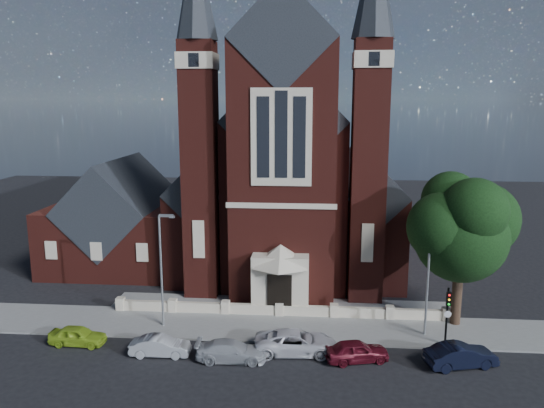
{
  "coord_description": "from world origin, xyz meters",
  "views": [
    {
      "loc": [
        2.46,
        -30.1,
        15.7
      ],
      "look_at": [
        -1.0,
        12.0,
        7.33
      ],
      "focal_mm": 35.0,
      "sensor_mm": 36.0,
      "label": 1
    }
  ],
  "objects": [
    {
      "name": "ground",
      "position": [
        0.0,
        15.0,
        0.0
      ],
      "size": [
        120.0,
        120.0,
        0.0
      ],
      "primitive_type": "plane",
      "color": "black",
      "rests_on": "ground"
    },
    {
      "name": "pavement_strip",
      "position": [
        0.0,
        4.5,
        0.0
      ],
      "size": [
        60.0,
        5.0,
        0.12
      ],
      "primitive_type": "cube",
      "color": "slate",
      "rests_on": "ground"
    },
    {
      "name": "forecourt_paving",
      "position": [
        0.0,
        8.5,
        0.0
      ],
      "size": [
        26.0,
        3.0,
        0.14
      ],
      "primitive_type": "cube",
      "color": "slate",
      "rests_on": "ground"
    },
    {
      "name": "forecourt_wall",
      "position": [
        0.0,
        6.5,
        0.0
      ],
      "size": [
        24.0,
        0.4,
        0.9
      ],
      "primitive_type": "cube",
      "color": "beige",
      "rests_on": "ground"
    },
    {
      "name": "church",
      "position": [
        -0.0,
        22.94,
        8.19
      ],
      "size": [
        20.01,
        34.9,
        29.2
      ],
      "color": "#501B15",
      "rests_on": "ground"
    },
    {
      "name": "parish_hall",
      "position": [
        -16.0,
        18.0,
        4.01
      ],
      "size": [
        12.0,
        12.2,
        10.24
      ],
      "color": "#501B15",
      "rests_on": "ground"
    },
    {
      "name": "street_tree",
      "position": [
        12.6,
        5.71,
        6.96
      ],
      "size": [
        6.4,
        6.6,
        10.7
      ],
      "color": "black",
      "rests_on": "ground"
    },
    {
      "name": "street_lamp_left",
      "position": [
        -7.91,
        4.0,
        4.6
      ],
      "size": [
        1.16,
        0.22,
        8.09
      ],
      "color": "gray",
      "rests_on": "ground"
    },
    {
      "name": "street_lamp_right",
      "position": [
        10.09,
        4.0,
        4.6
      ],
      "size": [
        1.16,
        0.22,
        8.09
      ],
      "color": "gray",
      "rests_on": "ground"
    },
    {
      "name": "traffic_signal",
      "position": [
        11.0,
        2.43,
        2.58
      ],
      "size": [
        0.28,
        0.42,
        4.0
      ],
      "color": "black",
      "rests_on": "ground"
    },
    {
      "name": "car_lime_van",
      "position": [
        -12.75,
        0.82,
        0.62
      ],
      "size": [
        3.7,
        1.58,
        1.25
      ],
      "primitive_type": "imported",
      "rotation": [
        0.0,
        0.0,
        1.54
      ],
      "color": "#94BB25",
      "rests_on": "ground"
    },
    {
      "name": "car_silver_a",
      "position": [
        -6.98,
        -0.18,
        0.61
      ],
      "size": [
        3.78,
        1.44,
        1.23
      ],
      "primitive_type": "imported",
      "rotation": [
        0.0,
        0.0,
        1.61
      ],
      "color": "#9FA2A6",
      "rests_on": "ground"
    },
    {
      "name": "car_silver_b",
      "position": [
        -2.47,
        -0.48,
        0.62
      ],
      "size": [
        4.36,
        1.9,
        1.25
      ],
      "primitive_type": "imported",
      "rotation": [
        0.0,
        0.0,
        1.6
      ],
      "color": "#AAADB2",
      "rests_on": "ground"
    },
    {
      "name": "car_white_suv",
      "position": [
        1.43,
        0.84,
        0.72
      ],
      "size": [
        5.32,
        2.72,
        1.44
      ],
      "primitive_type": "imported",
      "rotation": [
        0.0,
        0.0,
        1.64
      ],
      "color": "silver",
      "rests_on": "ground"
    },
    {
      "name": "car_dark_red",
      "position": [
        5.15,
        0.08,
        0.66
      ],
      "size": [
        4.15,
        2.45,
        1.33
      ],
      "primitive_type": "imported",
      "rotation": [
        0.0,
        0.0,
        1.81
      ],
      "color": "#560E1A",
      "rests_on": "ground"
    },
    {
      "name": "car_navy",
      "position": [
        11.28,
        -0.11,
        0.71
      ],
      "size": [
        4.53,
        2.56,
        1.41
      ],
      "primitive_type": "imported",
      "rotation": [
        0.0,
        0.0,
        1.84
      ],
      "color": "black",
      "rests_on": "ground"
    }
  ]
}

